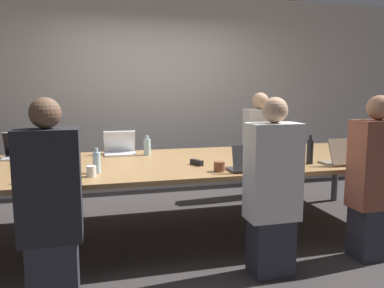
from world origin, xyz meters
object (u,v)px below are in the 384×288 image
object	(u,v)px
cup_far_right	(257,145)
laptop_far_midleft	(120,148)
cup_near_left	(91,171)
stapler	(197,162)
laptop_near_left	(59,171)
person_near_right	(374,181)
bottle_near_midright	(268,155)
laptop_far_right	(273,141)
bottle_near_left	(97,162)
person_far_right	(259,146)
person_near_midright	(272,191)
person_near_left	(50,208)
laptop_near_midright	(250,164)
bottle_far_midleft	(147,147)
laptop_near_right	(343,157)
bottle_near_right	(310,151)
cup_far_left	(46,154)
laptop_far_left	(19,151)
cup_near_midright	(219,166)

from	to	relation	value
cup_far_right	laptop_far_midleft	size ratio (longest dim) A/B	0.27
cup_near_left	stapler	size ratio (longest dim) A/B	0.57
laptop_near_left	person_near_right	xyz separation A→B (m)	(2.57, -0.41, -0.14)
bottle_near_midright	stapler	xyz separation A→B (m)	(-0.63, 0.20, -0.08)
laptop_far_right	bottle_near_left	bearing A→B (deg)	-155.40
laptop_near_left	bottle_near_left	xyz separation A→B (m)	(0.29, 0.20, 0.02)
person_far_right	person_near_midright	xyz separation A→B (m)	(-0.85, -2.09, -0.02)
cup_far_right	person_near_left	size ratio (longest dim) A/B	0.07
laptop_far_right	person_near_left	world-z (taller)	person_near_left
person_near_right	laptop_near_midright	bearing A→B (deg)	-18.65
person_near_left	bottle_near_left	distance (m)	0.77
laptop_far_right	person_near_left	bearing A→B (deg)	-145.76
laptop_near_midright	cup_near_left	distance (m)	1.33
laptop_far_right	person_far_right	xyz separation A→B (m)	(0.02, 0.45, -0.13)
bottle_far_midleft	stapler	distance (m)	0.78
laptop_near_midright	laptop_near_right	size ratio (longest dim) A/B	1.03
bottle_near_left	bottle_near_right	xyz separation A→B (m)	(1.97, -0.10, 0.03)
laptop_far_right	cup_near_left	world-z (taller)	laptop_far_right
cup_far_left	laptop_far_left	bearing A→B (deg)	162.43
laptop_far_right	cup_near_midright	world-z (taller)	laptop_far_right
person_near_left	bottle_far_midleft	world-z (taller)	person_near_left
laptop_near_left	stapler	bearing A→B (deg)	-165.28
person_near_left	cup_near_left	xyz separation A→B (m)	(0.26, 0.55, 0.11)
bottle_far_midleft	person_far_right	bearing A→B (deg)	21.48
stapler	laptop_far_midleft	bearing A→B (deg)	104.97
bottle_far_midleft	laptop_near_left	bearing A→B (deg)	-129.67
cup_near_midright	person_near_midright	bearing A→B (deg)	-58.48
person_near_left	laptop_far_midleft	xyz separation A→B (m)	(0.56, 1.60, 0.15)
bottle_near_midright	person_near_left	size ratio (longest dim) A/B	0.18
cup_near_midright	laptop_near_right	xyz separation A→B (m)	(1.22, -0.02, 0.03)
laptop_far_left	stapler	xyz separation A→B (m)	(1.68, -0.82, -0.05)
cup_far_left	cup_near_left	world-z (taller)	cup_near_left
bottle_near_midright	laptop_far_midleft	distance (m)	1.63
laptop_near_midright	bottle_near_left	distance (m)	1.31
person_far_right	person_near_left	xyz separation A→B (m)	(-2.46, -2.11, -0.02)
person_near_left	laptop_far_midleft	size ratio (longest dim) A/B	4.07
bottle_near_midright	laptop_far_midleft	bearing A→B (deg)	142.04
bottle_near_midright	laptop_far_midleft	xyz separation A→B (m)	(-1.29, 1.00, -0.03)
laptop_far_right	bottle_near_midright	distance (m)	1.22
laptop_far_left	laptop_near_left	distance (m)	1.23
cup_near_left	bottle_near_left	bearing A→B (deg)	71.19
cup_far_left	laptop_near_left	world-z (taller)	laptop_near_left
person_near_midright	bottle_far_midleft	size ratio (longest dim) A/B	6.52
bottle_near_left	laptop_near_right	xyz separation A→B (m)	(2.25, -0.22, -0.02)
cup_near_left	laptop_far_midleft	distance (m)	1.09
laptop_far_left	stapler	distance (m)	1.87
cup_far_right	bottle_near_left	bearing A→B (deg)	-153.81
laptop_far_right	person_near_midright	xyz separation A→B (m)	(-0.83, -1.63, -0.15)
person_near_left	laptop_near_right	bearing A→B (deg)	-169.71
laptop_near_right	stapler	size ratio (longest dim) A/B	2.19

